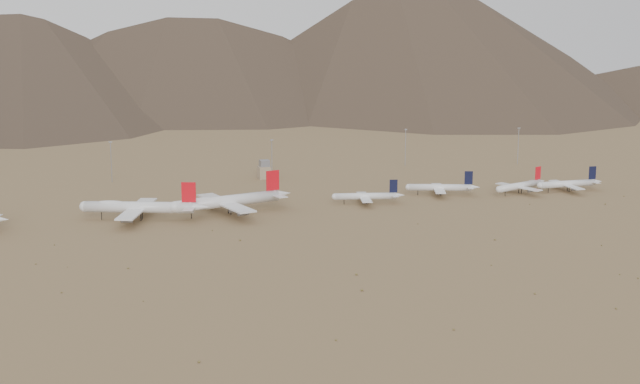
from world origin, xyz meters
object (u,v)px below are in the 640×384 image
object	(u,v)px
widebody_east	(228,201)
control_tower	(265,170)
widebody_centre	(140,207)
narrowbody_b	(442,187)
narrowbody_a	(367,196)

from	to	relation	value
widebody_east	control_tower	bearing A→B (deg)	51.78
widebody_centre	narrowbody_b	size ratio (longest dim) A/B	1.54
widebody_east	narrowbody_b	world-z (taller)	widebody_east
control_tower	narrowbody_b	bearing A→B (deg)	-44.55
control_tower	widebody_centre	bearing A→B (deg)	-133.19
control_tower	widebody_east	bearing A→B (deg)	-114.66
narrowbody_a	narrowbody_b	size ratio (longest dim) A/B	0.97
narrowbody_b	widebody_centre	bearing A→B (deg)	-156.31
widebody_centre	control_tower	xyz separation A→B (m)	(89.40, 95.24, -1.55)
widebody_centre	widebody_east	xyz separation A→B (m)	(45.65, -0.03, 0.34)
widebody_east	narrowbody_b	xyz separation A→B (m)	(128.36, 11.97, -2.58)
widebody_centre	widebody_east	distance (m)	45.65
widebody_centre	control_tower	world-z (taller)	widebody_centre
widebody_centre	narrowbody_a	world-z (taller)	widebody_centre
narrowbody_b	control_tower	xyz separation A→B (m)	(-84.61, 83.30, 0.69)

